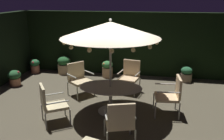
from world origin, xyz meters
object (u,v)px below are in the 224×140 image
Objects in this scene: patio_chair_north at (171,93)px; potted_plant_left_near at (15,77)px; patio_chair_southeast at (50,102)px; potted_plant_right_near at (107,69)px; patio_dining_table at (111,92)px; patio_chair_east at (79,77)px; patio_umbrella at (110,30)px; potted_plant_right_far at (64,65)px; patio_chair_northeast at (130,75)px; patio_chair_south at (120,121)px; potted_plant_back_center at (35,66)px; potted_plant_front_corner at (186,74)px.

patio_chair_north is 1.88× the size of potted_plant_left_near.
patio_chair_southeast reaches higher than potted_plant_right_near.
patio_dining_table is at bearing -19.87° from potted_plant_left_near.
patio_chair_east is (-1.22, 1.01, 0.01)m from patio_dining_table.
potted_plant_left_near is (-3.67, 1.33, -1.91)m from patio_umbrella.
potted_plant_right_far is (-1.20, 3.89, -0.20)m from patio_chair_southeast.
patio_chair_north is 1.02× the size of patio_chair_east.
patio_umbrella reaches higher than patio_chair_east.
patio_chair_southeast is 1.44× the size of potted_plant_right_far.
patio_chair_northeast is 1.48× the size of potted_plant_right_far.
patio_chair_southeast is 1.82× the size of potted_plant_left_near.
patio_chair_south is at bearing -71.26° from patio_umbrella.
patio_chair_northeast reaches higher than potted_plant_back_center.
patio_umbrella is at bearing -101.77° from patio_chair_northeast.
patio_chair_south reaches higher than potted_plant_back_center.
patio_umbrella is at bearing 34.84° from patio_chair_southeast.
patio_chair_east is 1.46× the size of potted_plant_right_far.
patio_chair_southeast reaches higher than potted_plant_front_corner.
patio_umbrella reaches higher than potted_plant_left_near.
potted_plant_front_corner is at bearing 52.74° from patio_umbrella.
patio_chair_northeast is 2.35m from potted_plant_front_corner.
patio_umbrella is 2.28m from patio_chair_south.
patio_chair_north is at bearing -16.88° from patio_chair_east.
patio_chair_northeast reaches higher than potted_plant_front_corner.
patio_chair_northeast reaches higher than patio_dining_table.
potted_plant_right_near is (0.59, 3.79, -0.23)m from patio_chair_southeast.
patio_chair_northeast is at bearing -144.22° from potted_plant_front_corner.
potted_plant_left_near is at bearing -152.15° from potted_plant_right_near.
patio_umbrella is 2.48× the size of patio_chair_east.
patio_umbrella is 4.57× the size of potted_plant_left_near.
patio_umbrella is at bearing -39.52° from patio_chair_east.
patio_chair_northeast reaches higher than patio_chair_east.
potted_plant_front_corner is (5.88, 1.58, -0.02)m from potted_plant_left_near.
patio_chair_east is 1.82× the size of potted_plant_front_corner.
patio_umbrella is 2.27m from patio_chair_northeast.
patio_chair_northeast is 1.84× the size of potted_plant_front_corner.
patio_chair_east is at bearing 87.66° from patio_chair_southeast.
patio_chair_east is 3.03m from patio_chair_south.
patio_chair_east is (-1.22, 1.01, -1.64)m from patio_umbrella.
patio_umbrella is 3.98× the size of potted_plant_right_near.
potted_plant_back_center is (-4.20, 4.31, -0.27)m from patio_chair_south.
patio_chair_southeast reaches higher than patio_dining_table.
potted_plant_right_far is (-1.28, 1.98, -0.22)m from patio_chair_east.
patio_dining_table is 1.58m from patio_chair_southeast.
potted_plant_right_far is (-4.07, 2.83, -0.24)m from patio_chair_north.
patio_umbrella is 2.29m from patio_chair_southeast.
potted_plant_back_center is (-2.39, 3.72, -0.26)m from patio_chair_southeast.
patio_chair_east is 2.49m from potted_plant_left_near.
patio_chair_north is at bearing -12.56° from potted_plant_left_near.
patio_chair_north is 1.64× the size of potted_plant_right_near.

